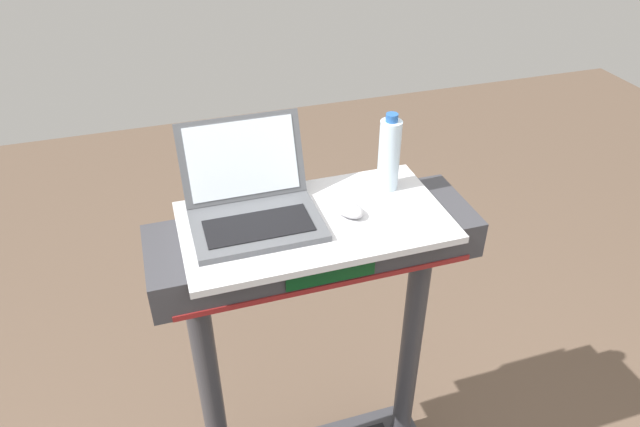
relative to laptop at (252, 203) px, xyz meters
The scene contains 4 objects.
desk_board 0.17m from the laptop, 19.55° to the right, with size 0.71×0.39×0.02m, color silver.
laptop is the anchor object (origin of this frame).
computer_mouse 0.26m from the laptop, 13.64° to the right, with size 0.06×0.10×0.03m, color #B2B2B7.
water_bottle 0.41m from the laptop, ahead, with size 0.06×0.06×0.23m.
Camera 1 is at (-0.37, -0.53, 2.09)m, focal length 32.75 mm.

